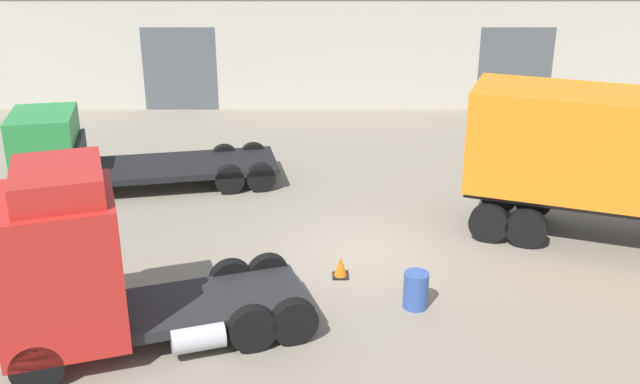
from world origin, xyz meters
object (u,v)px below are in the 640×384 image
traffic_cone (343,268)px  tractor_unit_red (86,267)px  flatbed_truck_green (90,154)px  oil_drum (418,290)px

traffic_cone → tractor_unit_red: bearing=-149.1°
flatbed_truck_green → traffic_cone: bearing=132.8°
oil_drum → traffic_cone: oil_drum is taller
tractor_unit_red → flatbed_truck_green: bearing=-91.9°
tractor_unit_red → flatbed_truck_green: tractor_unit_red is taller
tractor_unit_red → traffic_cone: (5.29, 3.17, -1.69)m
flatbed_truck_green → oil_drum: flatbed_truck_green is taller
tractor_unit_red → flatbed_truck_green: (-2.58, 8.92, -0.68)m
flatbed_truck_green → oil_drum: (9.57, -7.22, -0.83)m
flatbed_truck_green → traffic_cone: size_ratio=15.36×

